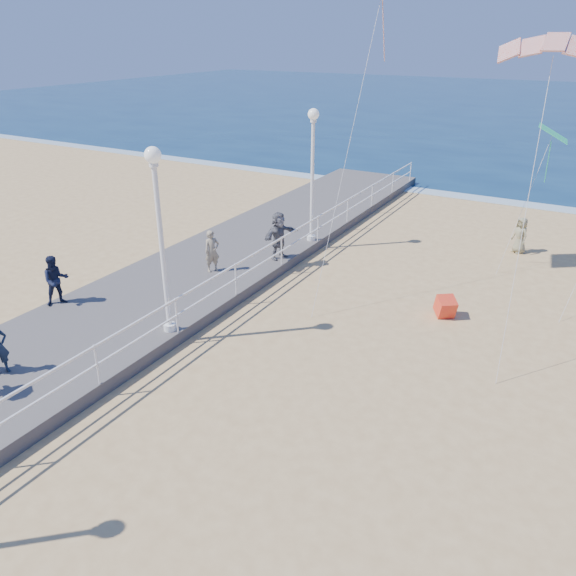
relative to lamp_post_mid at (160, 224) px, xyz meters
The scene contains 14 objects.
ground 6.48m from the lamp_post_mid, ahead, with size 160.00×160.00×0.00m, color #DAB272.
ocean 65.32m from the lamp_post_mid, 85.29° to the left, with size 160.00×90.00×0.05m, color #0C2A4A.
surf_line 21.50m from the lamp_post_mid, 75.37° to the left, with size 160.00×1.20×0.04m, color silver.
boardwalk 4.07m from the lamp_post_mid, behind, with size 5.00×44.00×0.40m, color #645F5B.
railing 2.43m from the lamp_post_mid, ahead, with size 0.05×42.00×0.55m.
lamp_post_mid is the anchor object (origin of this frame).
lamp_post_far 9.00m from the lamp_post_mid, 90.00° to the left, with size 0.44×0.44×5.32m.
spectator_5 6.98m from the lamp_post_mid, 91.29° to the left, with size 1.69×0.54×1.83m, color #5E5E63.
spectator_6 5.17m from the lamp_post_mid, 110.34° to the left, with size 0.56×0.37×1.54m, color #9B8A6B.
spectator_7 4.92m from the lamp_post_mid, behind, with size 0.79×0.62×1.63m, color #191E37.
beach_walker_c 15.27m from the lamp_post_mid, 59.17° to the left, with size 0.74×0.48×1.51m, color gray.
box_kite 9.29m from the lamp_post_mid, 40.25° to the left, with size 0.55×0.55×0.60m, color red.
kite_parafoil 10.73m from the lamp_post_mid, 28.89° to the left, with size 2.63×0.90×0.30m, color red, non-canonical shape.
kite_diamond_green 15.32m from the lamp_post_mid, 57.61° to the left, with size 1.21×1.21×0.02m, color #2AC57D.
Camera 1 is at (4.80, -10.87, 8.36)m, focal length 35.00 mm.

